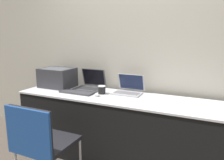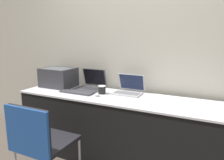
% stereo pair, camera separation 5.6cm
% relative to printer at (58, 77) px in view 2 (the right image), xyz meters
% --- Properties ---
extents(wall_back, '(8.00, 0.05, 2.60)m').
position_rel_printer_xyz_m(wall_back, '(1.02, 0.33, 0.38)').
color(wall_back, '#B7B2A3').
rests_on(wall_back, ground_plane).
extents(table, '(2.60, 0.63, 0.78)m').
position_rel_printer_xyz_m(table, '(1.02, -0.10, -0.53)').
color(table, black).
rests_on(table, ground_plane).
extents(printer, '(0.44, 0.34, 0.26)m').
position_rel_printer_xyz_m(printer, '(0.00, 0.00, 0.00)').
color(printer, '#333338').
rests_on(printer, table).
extents(laptop_left, '(0.34, 0.31, 0.25)m').
position_rel_printer_xyz_m(laptop_left, '(0.46, 0.10, -0.08)').
color(laptop_left, '#4C4C51').
rests_on(laptop_left, table).
extents(laptop_right, '(0.34, 0.29, 0.22)m').
position_rel_printer_xyz_m(laptop_right, '(1.00, 0.09, -0.09)').
color(laptop_right, '#B7B7BC').
rests_on(laptop_right, table).
extents(external_keyboard, '(0.42, 0.14, 0.02)m').
position_rel_printer_xyz_m(external_keyboard, '(0.42, -0.17, -0.13)').
color(external_keyboard, '#3D3D42').
rests_on(external_keyboard, table).
extents(coffee_cup, '(0.09, 0.09, 0.10)m').
position_rel_printer_xyz_m(coffee_cup, '(0.71, -0.07, -0.09)').
color(coffee_cup, black).
rests_on(coffee_cup, table).
extents(mouse, '(0.07, 0.05, 0.03)m').
position_rel_printer_xyz_m(mouse, '(0.72, -0.20, -0.12)').
color(mouse, silver).
rests_on(mouse, table).
extents(chair, '(0.50, 0.50, 0.86)m').
position_rel_printer_xyz_m(chair, '(0.49, -0.91, -0.38)').
color(chair, black).
rests_on(chair, ground_plane).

